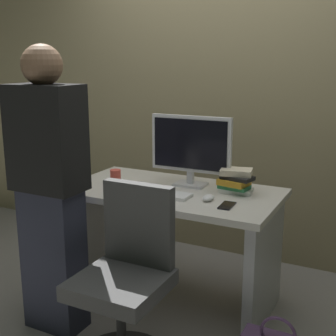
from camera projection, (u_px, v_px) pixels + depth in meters
name	position (u px, v px, depth m)	size (l,w,h in m)	color
ground_plane	(171.00, 298.00, 3.05)	(9.00, 9.00, 0.00)	gray
wall_back	(226.00, 67.00, 3.51)	(6.40, 0.10, 3.00)	#8C7F5B
desk	(172.00, 225.00, 2.93)	(1.35, 0.73, 0.76)	beige
office_chair	(126.00, 286.00, 2.34)	(0.52, 0.52, 0.94)	black
person_at_desk	(50.00, 191.00, 2.55)	(0.40, 0.24, 1.64)	#262838
monitor	(191.00, 147.00, 2.90)	(0.54, 0.14, 0.46)	silver
keyboard	(157.00, 193.00, 2.77)	(0.43, 0.13, 0.02)	white
mouse	(208.00, 198.00, 2.65)	(0.06, 0.10, 0.03)	white
cup_near_keyboard	(116.00, 178.00, 2.96)	(0.07, 0.07, 0.10)	#D84C3F
book_stack	(236.00, 181.00, 2.79)	(0.22, 0.19, 0.15)	white
cell_phone	(227.00, 205.00, 2.55)	(0.07, 0.14, 0.01)	black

